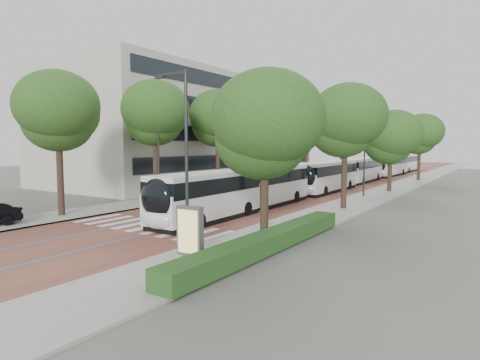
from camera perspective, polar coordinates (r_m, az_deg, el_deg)
name	(u,v)px	position (r m, az deg, el deg)	size (l,w,h in m)	color
ground	(135,229)	(24.71, -14.70, -6.78)	(160.00, 160.00, 0.00)	#51544C
road	(354,180)	(58.99, 15.94, -0.02)	(11.00, 140.00, 0.02)	brown
sidewalk_left	(306,177)	(61.72, 9.32, 0.37)	(4.00, 140.00, 0.12)	gray
sidewalk_right	(411,183)	(57.11, 23.11, -0.34)	(4.00, 140.00, 0.12)	gray
kerb_left	(317,178)	(60.95, 10.94, 0.29)	(0.20, 140.00, 0.14)	gray
kerb_right	(396,182)	(57.50, 21.25, -0.24)	(0.20, 140.00, 0.14)	gray
zebra_crossing	(150,226)	(25.21, -12.68, -6.44)	(10.55, 3.60, 0.01)	silver
lane_line_left	(343,179)	(59.51, 14.48, 0.07)	(0.12, 126.00, 0.01)	#2476B6
lane_line_right	(366,181)	(58.51, 17.43, -0.08)	(0.12, 126.00, 0.01)	#2476B6
office_building	(193,131)	(57.91, -6.64, 6.98)	(18.11, 40.00, 14.00)	#A4A398
hedge	(268,241)	(18.86, 4.02, -8.66)	(1.20, 14.00, 0.80)	#143C15
streetlight_near	(183,149)	(17.36, -8.07, 4.44)	(1.82, 0.20, 8.00)	#28282A
streetlight_far	(363,147)	(39.62, 17.06, 4.56)	(1.82, 0.20, 8.00)	#28282A
lamp_post_left	(159,155)	(34.12, -11.50, 3.47)	(0.14, 0.14, 8.00)	#28282A
trees_left	(254,128)	(48.56, 2.04, 7.43)	(6.23, 60.87, 10.16)	black
trees_right	(374,134)	(39.23, 18.58, 6.24)	(5.87, 47.78, 9.02)	black
lead_bus	(239,191)	(29.33, -0.11, -1.55)	(2.90, 18.44, 3.20)	black
bus_queued_0	(326,177)	(43.22, 12.11, 0.45)	(2.70, 12.43, 3.20)	silver
bus_queued_1	(361,170)	(56.00, 16.83, 1.36)	(2.86, 12.46, 3.20)	silver
bus_queued_2	(388,166)	(68.42, 20.36, 1.88)	(2.92, 12.47, 3.20)	silver
bus_queued_3	(406,163)	(81.51, 22.56, 2.26)	(2.77, 12.44, 3.20)	silver
ad_panel	(190,234)	(16.56, -7.12, -7.60)	(1.17, 0.48, 2.38)	#59595B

